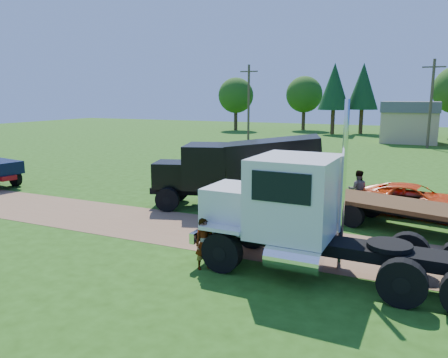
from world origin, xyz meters
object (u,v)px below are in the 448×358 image
at_px(white_semi_tractor, 297,213).
at_px(black_dump_truck, 243,168).
at_px(orange_pickup, 414,200).
at_px(spectator_a, 204,244).
at_px(flatbed_trailer, 422,212).

distance_m(white_semi_tractor, black_dump_truck, 7.68).
height_order(orange_pickup, spectator_a, spectator_a).
bearing_deg(spectator_a, black_dump_truck, 53.92).
bearing_deg(white_semi_tractor, black_dump_truck, 126.22).
bearing_deg(orange_pickup, spectator_a, 157.29).
xyz_separation_m(flatbed_trailer, spectator_a, (-6.11, -6.82, -0.03)).
bearing_deg(orange_pickup, white_semi_tractor, 167.73).
height_order(black_dump_truck, flatbed_trailer, black_dump_truck).
bearing_deg(flatbed_trailer, spectator_a, -116.56).
relative_size(white_semi_tractor, spectator_a, 5.39).
bearing_deg(orange_pickup, black_dump_truck, 114.05).
bearing_deg(flatbed_trailer, orange_pickup, 112.30).
height_order(white_semi_tractor, orange_pickup, white_semi_tractor).
bearing_deg(spectator_a, flatbed_trailer, -1.39).
xyz_separation_m(black_dump_truck, spectator_a, (1.79, -7.47, -1.13)).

